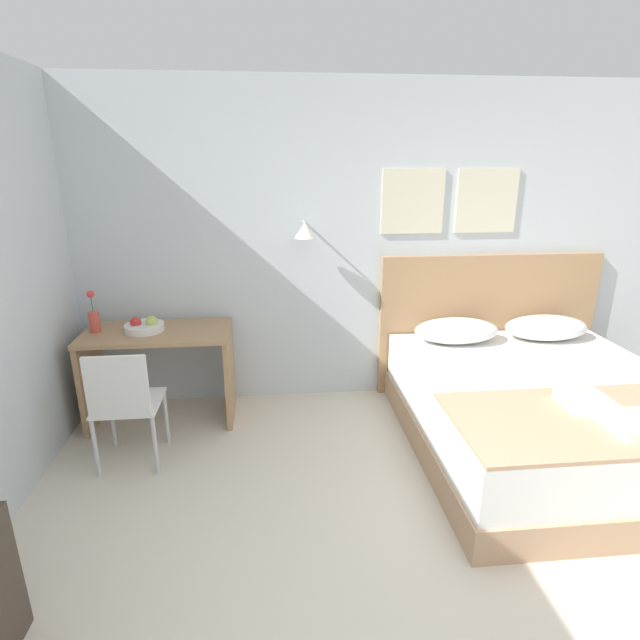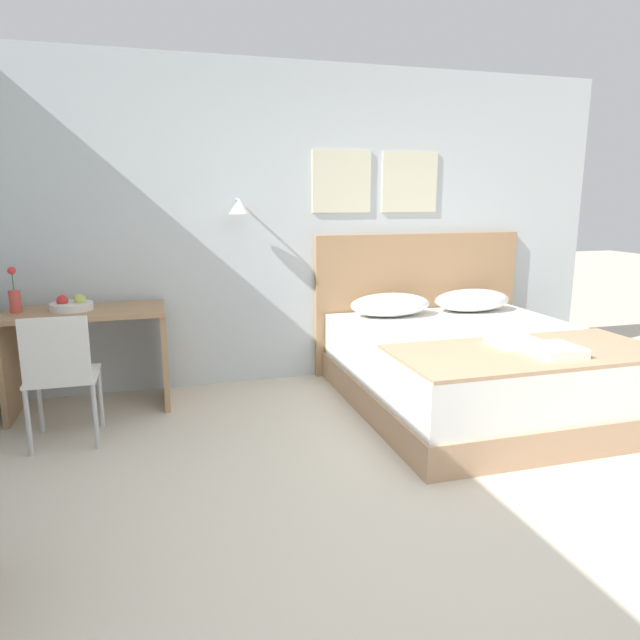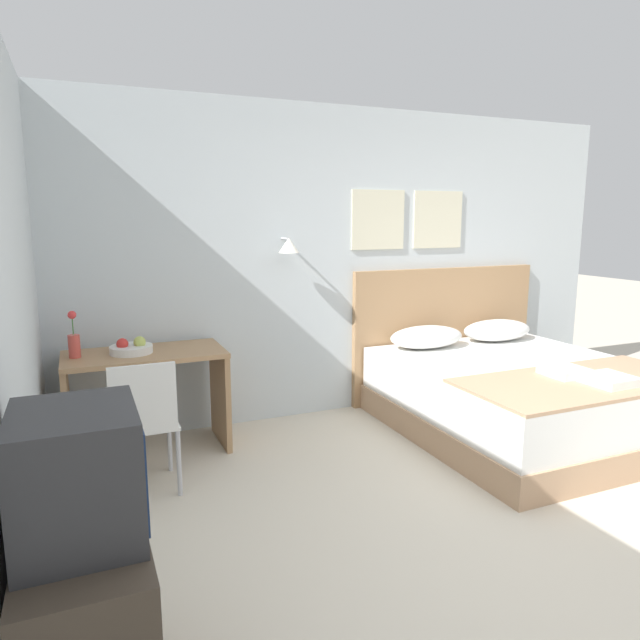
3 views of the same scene
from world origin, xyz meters
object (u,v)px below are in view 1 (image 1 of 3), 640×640
(bed, at_px, (544,415))
(headboard, at_px, (487,324))
(pillow_left, at_px, (456,331))
(pillow_right, at_px, (546,328))
(folded_towel_mid_bed, at_px, (636,425))
(folded_towel_near_foot, at_px, (586,402))
(fruit_bowl, at_px, (144,326))
(throw_blanket, at_px, (604,419))
(desk_chair, at_px, (124,400))
(desk, at_px, (160,359))
(flower_vase, at_px, (94,318))

(bed, relative_size, headboard, 1.04)
(pillow_left, bearing_deg, headboard, 35.20)
(headboard, distance_m, pillow_right, 0.48)
(folded_towel_mid_bed, bearing_deg, folded_towel_near_foot, 111.12)
(folded_towel_near_foot, relative_size, fruit_bowl, 0.93)
(pillow_left, bearing_deg, folded_towel_mid_bed, -72.69)
(throw_blanket, bearing_deg, headboard, 90.00)
(bed, relative_size, pillow_right, 2.90)
(pillow_left, bearing_deg, throw_blanket, -74.02)
(bed, xyz_separation_m, fruit_bowl, (-2.91, 0.75, 0.52))
(headboard, distance_m, folded_towel_near_foot, 1.51)
(pillow_left, bearing_deg, bed, -63.19)
(folded_towel_near_foot, xyz_separation_m, desk_chair, (-2.89, 0.53, -0.11))
(bed, relative_size, folded_towel_mid_bed, 6.95)
(desk, distance_m, desk_chair, 0.68)
(bed, bearing_deg, folded_towel_mid_bed, -83.85)
(bed, height_order, flower_vase, flower_vase)
(bed, distance_m, desk, 2.93)
(folded_towel_near_foot, distance_m, flower_vase, 3.48)
(headboard, distance_m, flower_vase, 3.30)
(desk_chair, bearing_deg, folded_towel_mid_bed, -15.31)
(desk, bearing_deg, fruit_bowl, 178.76)
(pillow_left, xyz_separation_m, desk, (-2.43, -0.03, -0.14))
(pillow_left, distance_m, folded_towel_near_foot, 1.29)
(pillow_left, relative_size, fruit_bowl, 2.38)
(desk_chair, bearing_deg, bed, -1.58)
(throw_blanket, bearing_deg, fruit_bowl, 155.10)
(throw_blanket, bearing_deg, folded_towel_mid_bed, -60.97)
(throw_blanket, height_order, desk, desk)
(desk, height_order, desk_chair, desk_chair)
(folded_towel_mid_bed, bearing_deg, desk_chair, 164.69)
(folded_towel_near_foot, bearing_deg, desk_chair, 169.54)
(headboard, height_order, throw_blanket, headboard)
(folded_towel_mid_bed, bearing_deg, pillow_left, 107.31)
(bed, relative_size, flower_vase, 6.25)
(desk_chair, height_order, fruit_bowl, fruit_bowl)
(headboard, xyz_separation_m, pillow_right, (0.39, -0.28, 0.04))
(headboard, xyz_separation_m, desk, (-2.82, -0.31, -0.10))
(pillow_right, relative_size, desk_chair, 0.82)
(throw_blanket, distance_m, folded_towel_mid_bed, 0.17)
(headboard, relative_size, pillow_left, 2.78)
(headboard, height_order, pillow_left, headboard)
(headboard, relative_size, desk, 1.75)
(pillow_left, xyz_separation_m, fruit_bowl, (-2.52, -0.03, 0.13))
(pillow_right, distance_m, throw_blanket, 1.43)
(pillow_left, relative_size, desk, 0.63)
(bed, xyz_separation_m, desk_chair, (-2.92, 0.08, 0.23))
(bed, distance_m, desk_chair, 2.93)
(throw_blanket, xyz_separation_m, flower_vase, (-3.28, 1.37, 0.30))
(desk_chair, bearing_deg, headboard, 18.50)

